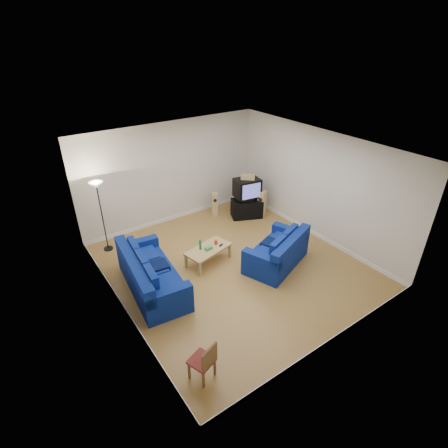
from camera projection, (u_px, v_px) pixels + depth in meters
room at (233, 215)px, 8.57m from camera, size 6.01×6.51×3.21m
sofa_three_seat at (150, 277)px, 8.35m from camera, size 1.33×2.58×0.96m
sofa_loveseat at (278, 253)px, 9.22m from camera, size 2.10×1.61×0.93m
coffee_table at (208, 250)px, 9.28m from camera, size 1.34×0.87×0.45m
bottle at (200, 245)px, 9.14m from camera, size 0.08×0.08×0.29m
tissue_box at (208, 248)px, 9.19m from camera, size 0.21×0.14×0.08m
red_canister at (216, 242)px, 9.40m from camera, size 0.10×0.10×0.13m
remote at (221, 245)px, 9.38m from camera, size 0.15×0.10×0.02m
tv_stand at (247, 208)px, 11.62m from camera, size 1.13×0.91×0.61m
av_receiver at (246, 199)px, 11.42m from camera, size 0.50×0.45×0.10m
television at (247, 188)px, 11.33m from camera, size 0.88×0.72×0.61m
centre_speaker at (248, 177)px, 11.13m from camera, size 0.45×0.42×0.15m
speaker_left at (215, 204)px, 11.67m from camera, size 0.27×0.30×0.81m
speaker_right at (262, 204)px, 11.56m from camera, size 0.34×0.31×0.91m
floor_lamp at (98, 195)px, 9.20m from camera, size 0.35×0.35×2.07m
dining_chair at (204, 360)px, 6.12m from camera, size 0.51×0.51×0.84m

